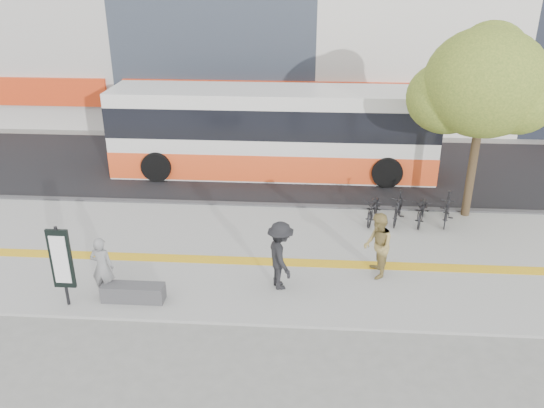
# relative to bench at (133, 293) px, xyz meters

# --- Properties ---
(ground) EXTENTS (120.00, 120.00, 0.00)m
(ground) POSITION_rel_bench_xyz_m (2.60, 1.20, -0.30)
(ground) COLOR slate
(ground) RESTS_ON ground
(sidewalk) EXTENTS (40.00, 7.00, 0.08)m
(sidewalk) POSITION_rel_bench_xyz_m (2.60, 2.70, -0.27)
(sidewalk) COLOR gray
(sidewalk) RESTS_ON ground
(tactile_strip) EXTENTS (40.00, 0.45, 0.01)m
(tactile_strip) POSITION_rel_bench_xyz_m (2.60, 2.20, -0.22)
(tactile_strip) COLOR gold
(tactile_strip) RESTS_ON sidewalk
(street) EXTENTS (40.00, 8.00, 0.06)m
(street) POSITION_rel_bench_xyz_m (2.60, 10.20, -0.28)
(street) COLOR black
(street) RESTS_ON ground
(curb) EXTENTS (40.00, 0.25, 0.14)m
(curb) POSITION_rel_bench_xyz_m (2.60, 6.20, -0.23)
(curb) COLOR #333335
(curb) RESTS_ON ground
(bench) EXTENTS (1.60, 0.45, 0.45)m
(bench) POSITION_rel_bench_xyz_m (0.00, 0.00, 0.00)
(bench) COLOR #333335
(bench) RESTS_ON sidewalk
(signboard) EXTENTS (0.55, 0.10, 2.20)m
(signboard) POSITION_rel_bench_xyz_m (-1.60, -0.31, 1.06)
(signboard) COLOR black
(signboard) RESTS_ON sidewalk
(street_tree) EXTENTS (4.40, 3.80, 6.31)m
(street_tree) POSITION_rel_bench_xyz_m (9.78, 6.02, 4.21)
(street_tree) COLOR #342717
(street_tree) RESTS_ON sidewalk
(bus) EXTENTS (12.84, 3.04, 3.42)m
(bus) POSITION_rel_bench_xyz_m (2.91, 9.70, 1.36)
(bus) COLOR silver
(bus) RESTS_ON street
(bicycle_row) EXTENTS (3.39, 1.85, 1.02)m
(bicycle_row) POSITION_rel_bench_xyz_m (7.76, 5.20, 0.26)
(bicycle_row) COLOR black
(bicycle_row) RESTS_ON sidewalk
(seated_woman) EXTENTS (0.63, 0.44, 1.67)m
(seated_woman) POSITION_rel_bench_xyz_m (-0.80, 0.19, 0.61)
(seated_woman) COLOR black
(seated_woman) RESTS_ON sidewalk
(pedestrian_tan) EXTENTS (0.78, 0.96, 1.85)m
(pedestrian_tan) POSITION_rel_bench_xyz_m (6.32, 1.67, 0.70)
(pedestrian_tan) COLOR olive
(pedestrian_tan) RESTS_ON sidewalk
(pedestrian_dark) EXTENTS (1.08, 1.39, 1.89)m
(pedestrian_dark) POSITION_rel_bench_xyz_m (3.72, 0.91, 0.72)
(pedestrian_dark) COLOR black
(pedestrian_dark) RESTS_ON sidewalk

